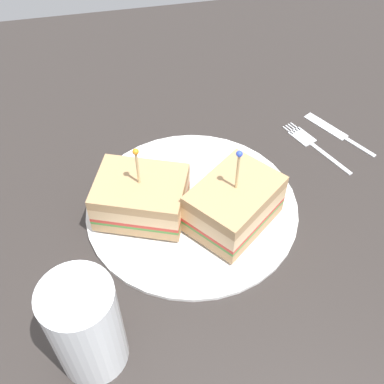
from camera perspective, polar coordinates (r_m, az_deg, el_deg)
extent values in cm
cube|color=#2D2826|center=(59.89, 0.00, -2.52)|extent=(104.25, 104.25, 2.00)
cylinder|color=white|center=(58.75, 0.00, -1.61)|extent=(26.13, 26.13, 0.96)
cube|color=tan|center=(57.47, -5.99, -1.76)|extent=(12.41, 10.99, 1.28)
cube|color=#478438|center=(56.83, -6.06, -1.21)|extent=(12.41, 10.99, 0.40)
cube|color=red|center=(56.49, -6.09, -0.92)|extent=(12.41, 10.99, 0.50)
cube|color=#E0B784|center=(55.71, -6.18, -0.22)|extent=(12.41, 10.99, 1.58)
cube|color=tan|center=(54.66, -6.30, 0.77)|extent=(12.41, 10.99, 1.28)
cylinder|color=tan|center=(52.70, -6.54, 2.76)|extent=(0.30, 0.30, 5.42)
sphere|color=orange|center=(50.82, -6.80, 4.90)|extent=(0.70, 0.70, 0.70)
cube|color=tan|center=(56.30, 4.94, -2.90)|extent=(12.59, 12.14, 1.49)
cube|color=#478438|center=(55.57, 5.00, -2.29)|extent=(12.59, 12.14, 0.40)
cube|color=red|center=(55.22, 5.03, -2.00)|extent=(12.59, 12.14, 0.50)
cube|color=#E0B784|center=(54.30, 5.12, -1.18)|extent=(12.59, 12.14, 1.93)
cube|color=tan|center=(53.01, 5.24, 0.02)|extent=(12.59, 12.14, 1.49)
cylinder|color=tan|center=(50.88, 5.47, 2.21)|extent=(0.30, 0.30, 5.83)
sphere|color=blue|center=(48.83, 5.71, 4.58)|extent=(0.70, 0.70, 0.70)
cylinder|color=#B74C33|center=(46.59, -12.28, -16.48)|extent=(5.80, 5.80, 8.10)
cylinder|color=white|center=(45.06, -12.64, -15.53)|extent=(6.59, 6.59, 11.55)
cube|color=silver|center=(67.61, 16.32, 3.93)|extent=(3.53, 6.96, 0.35)
cube|color=silver|center=(69.96, 13.11, 6.53)|extent=(3.47, 4.18, 0.35)
cube|color=silver|center=(71.45, 12.31, 7.74)|extent=(0.98, 1.90, 0.35)
cube|color=silver|center=(71.15, 12.02, 7.60)|extent=(0.98, 1.90, 0.35)
cube|color=silver|center=(70.85, 11.73, 7.45)|extent=(0.98, 1.90, 0.35)
cube|color=silver|center=(70.55, 11.44, 7.30)|extent=(0.98, 1.90, 0.35)
cube|color=silver|center=(70.84, 18.99, 5.52)|extent=(3.81, 6.08, 0.35)
cube|color=silver|center=(72.59, 15.78, 7.67)|extent=(4.76, 6.83, 0.24)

